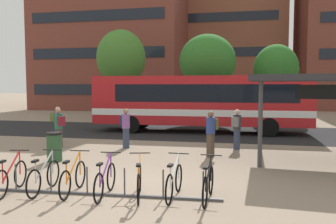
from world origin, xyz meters
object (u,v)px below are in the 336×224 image
Objects in this scene: city_bus at (199,101)px; parked_bicycle_black_6 at (208,185)px; parked_bicycle_silver_1 at (44,177)px; parked_bicycle_orange_2 at (73,178)px; commuter_olive_pack_2 at (57,122)px; parked_bicycle_red_0 at (11,178)px; parked_bicycle_white_5 at (174,182)px; parked_bicycle_orange_4 at (139,182)px; street_tree_3 at (207,62)px; commuter_navy_pack_0 at (126,125)px; commuter_grey_pack_4 at (237,126)px; street_tree_1 at (121,58)px; commuter_maroon_pack_1 at (59,125)px; parked_bicycle_purple_3 at (105,181)px; street_tree_2 at (276,69)px; trash_bin at (54,147)px; commuter_olive_pack_3 at (211,131)px.

city_bus is 12.02m from parked_bicycle_black_6.
parked_bicycle_silver_1 is 4.09m from parked_bicycle_black_6.
city_bus is 12.14m from parked_bicycle_orange_2.
city_bus is 7.17× the size of commuter_olive_pack_2.
parked_bicycle_white_5 is (4.05, 0.43, 0.00)m from parked_bicycle_red_0.
commuter_olive_pack_2 reaches higher than parked_bicycle_orange_4.
street_tree_3 reaches higher than parked_bicycle_black_6.
city_bus reaches higher than commuter_navy_pack_0.
commuter_grey_pack_4 is (2.19, -5.07, -0.81)m from city_bus.
city_bus is at bearing -16.21° from parked_bicycle_silver_1.
street_tree_1 is 7.13m from street_tree_3.
commuter_maroon_pack_1 is at bearing 53.33° from parked_bicycle_black_6.
parked_bicycle_black_6 is at bearing -91.02° from parked_bicycle_purple_3.
commuter_navy_pack_0 is 0.27× the size of street_tree_3.
city_bus is 11.89m from parked_bicycle_white_5.
parked_bicycle_orange_4 is at bearing -69.47° from street_tree_1.
parked_bicycle_orange_4 is 0.98× the size of parked_bicycle_black_6.
parked_bicycle_orange_4 is 1.00× the size of commuter_olive_pack_2.
parked_bicycle_red_0 is at bearing -112.74° from street_tree_2.
parked_bicycle_white_5 is at bearing -87.25° from street_tree_3.
parked_bicycle_red_0 is 0.99× the size of parked_bicycle_orange_2.
parked_bicycle_red_0 is 0.99× the size of parked_bicycle_white_5.
street_tree_2 is at bearing 20.61° from street_tree_3.
parked_bicycle_orange_4 is (1.69, 0.03, 0.00)m from parked_bicycle_orange_2.
street_tree_2 is at bearing 60.58° from trash_bin.
commuter_navy_pack_0 is 4.69m from commuter_grey_pack_4.
parked_bicycle_silver_1 is at bearing -93.26° from commuter_olive_pack_2.
parked_bicycle_black_6 is at bearing -6.11° from commuter_navy_pack_0.
street_tree_2 is (4.07, 18.93, 3.47)m from parked_bicycle_white_5.
parked_bicycle_orange_2 is 1.02× the size of commuter_maroon_pack_1.
street_tree_1 is at bearing 27.52° from parked_bicycle_black_6.
commuter_olive_pack_2 reaches higher than parked_bicycle_red_0.
parked_bicycle_black_6 is at bearing -84.57° from street_tree_3.
parked_bicycle_orange_2 is at bearing 94.66° from parked_bicycle_black_6.
commuter_navy_pack_0 is at bearing -4.63° from parked_bicycle_silver_1.
parked_bicycle_red_0 is 21.27m from street_tree_2.
trash_bin is (-4.07, -8.71, -1.26)m from city_bus.
commuter_navy_pack_0 is at bearing -135.21° from commuter_maroon_pack_1.
commuter_olive_pack_3 is (4.50, 5.43, 0.60)m from parked_bicycle_red_0.
parked_bicycle_red_0 is at bearing 143.45° from commuter_maroon_pack_1.
trash_bin is (-5.33, -1.92, -0.47)m from commuter_olive_pack_3.
parked_bicycle_purple_3 is 2.46m from parked_bicycle_black_6.
commuter_maroon_pack_1 reaches higher than parked_bicycle_white_5.
parked_bicycle_silver_1 is 1.01× the size of commuter_olive_pack_3.
trash_bin is at bearing -92.28° from commuter_olive_pack_2.
parked_bicycle_purple_3 is 1.00× the size of parked_bicycle_white_5.
commuter_maroon_pack_1 is 0.24× the size of street_tree_1.
parked_bicycle_black_6 is at bearing -93.76° from parked_bicycle_orange_2.
parked_bicycle_purple_3 is at bearing -25.26° from commuter_navy_pack_0.
commuter_maroon_pack_1 is (-5.27, 5.73, 0.58)m from parked_bicycle_orange_4.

